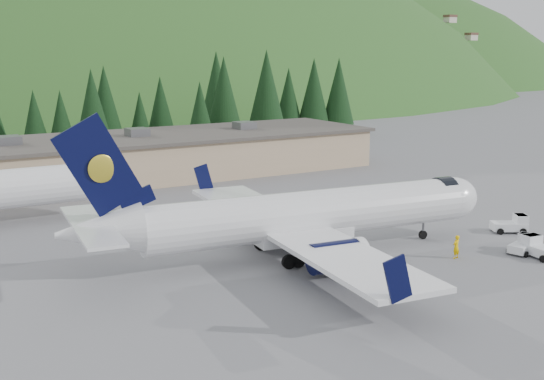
{
  "coord_description": "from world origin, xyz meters",
  "views": [
    {
      "loc": [
        -28.81,
        -41.74,
        15.46
      ],
      "look_at": [
        0.0,
        6.0,
        4.0
      ],
      "focal_mm": 45.0,
      "sensor_mm": 36.0,
      "label": 1
    }
  ],
  "objects_px": {
    "baggage_tug_c": "(538,248)",
    "ramp_worker": "(456,247)",
    "airliner": "(301,217)",
    "baggage_tug_b": "(512,224)",
    "terminal_building": "(98,160)",
    "baggage_tug_a": "(524,245)"
  },
  "relations": [
    {
      "from": "baggage_tug_c",
      "to": "ramp_worker",
      "type": "height_order",
      "value": "ramp_worker"
    },
    {
      "from": "airliner",
      "to": "baggage_tug_a",
      "type": "relative_size",
      "value": 12.1
    },
    {
      "from": "airliner",
      "to": "baggage_tug_a",
      "type": "distance_m",
      "value": 17.6
    },
    {
      "from": "airliner",
      "to": "ramp_worker",
      "type": "xyz_separation_m",
      "value": [
        9.7,
        -6.67,
        -2.17
      ]
    },
    {
      "from": "baggage_tug_a",
      "to": "baggage_tug_b",
      "type": "relative_size",
      "value": 0.88
    },
    {
      "from": "baggage_tug_c",
      "to": "terminal_building",
      "type": "height_order",
      "value": "terminal_building"
    },
    {
      "from": "airliner",
      "to": "ramp_worker",
      "type": "distance_m",
      "value": 11.97
    },
    {
      "from": "terminal_building",
      "to": "ramp_worker",
      "type": "distance_m",
      "value": 46.64
    },
    {
      "from": "airliner",
      "to": "baggage_tug_c",
      "type": "distance_m",
      "value": 18.29
    },
    {
      "from": "terminal_building",
      "to": "ramp_worker",
      "type": "height_order",
      "value": "terminal_building"
    },
    {
      "from": "baggage_tug_a",
      "to": "airliner",
      "type": "bearing_deg",
      "value": 135.87
    },
    {
      "from": "baggage_tug_c",
      "to": "terminal_building",
      "type": "xyz_separation_m",
      "value": [
        -19.39,
        47.49,
        1.93
      ]
    },
    {
      "from": "baggage_tug_b",
      "to": "baggage_tug_a",
      "type": "bearing_deg",
      "value": -101.73
    },
    {
      "from": "baggage_tug_b",
      "to": "terminal_building",
      "type": "relative_size",
      "value": 0.05
    },
    {
      "from": "ramp_worker",
      "to": "baggage_tug_a",
      "type": "bearing_deg",
      "value": 152.55
    },
    {
      "from": "airliner",
      "to": "ramp_worker",
      "type": "bearing_deg",
      "value": -27.69
    },
    {
      "from": "baggage_tug_a",
      "to": "ramp_worker",
      "type": "height_order",
      "value": "ramp_worker"
    },
    {
      "from": "airliner",
      "to": "terminal_building",
      "type": "bearing_deg",
      "value": 102.87
    },
    {
      "from": "baggage_tug_a",
      "to": "baggage_tug_c",
      "type": "distance_m",
      "value": 1.3
    },
    {
      "from": "baggage_tug_a",
      "to": "baggage_tug_c",
      "type": "xyz_separation_m",
      "value": [
        0.06,
        -1.3,
        0.07
      ]
    },
    {
      "from": "airliner",
      "to": "baggage_tug_b",
      "type": "xyz_separation_m",
      "value": [
        19.47,
        -3.76,
        -2.37
      ]
    },
    {
      "from": "baggage_tug_b",
      "to": "ramp_worker",
      "type": "xyz_separation_m",
      "value": [
        -9.77,
        -2.91,
        0.2
      ]
    }
  ]
}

